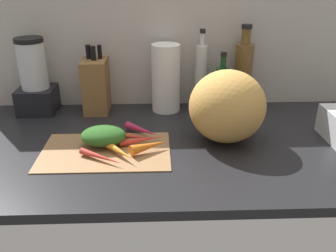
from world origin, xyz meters
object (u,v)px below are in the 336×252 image
Objects in this scene: carrot_2 at (116,149)px; carrot_0 at (143,140)px; knife_block at (96,85)px; cutting_board at (106,151)px; paper_towel_roll at (166,78)px; carrot_4 at (149,146)px; carrot_3 at (125,136)px; winter_squash at (227,107)px; carrot_6 at (101,157)px; carrot_5 at (119,134)px; bottle_2 at (243,74)px; bottle_1 at (222,89)px; carrot_1 at (142,130)px; bottle_0 at (201,76)px; blender_appliance at (35,81)px.

carrot_0 is at bearing 43.60° from carrot_2.
carrot_0 is 0.59× the size of knife_block.
paper_towel_roll is (21.09, 37.16, 13.54)cm from cutting_board.
carrot_3 is at bearing 137.76° from carrot_4.
paper_towel_roll is (-19.97, 29.84, 1.40)cm from winter_squash.
carrot_6 is 0.63× the size of winter_squash.
winter_squash is at bearing -2.17° from carrot_5.
carrot_2 is at bearing -139.65° from bottle_2.
carrot_2 is 43.27cm from knife_block.
knife_block reaches higher than bottle_1.
carrot_3 is 11.58cm from carrot_4.
carrot_0 is at bearing -86.36° from carrot_1.
bottle_1 is at bearing 32.76° from carrot_5.
winter_squash reaches higher than carrot_5.
bottle_0 is at bearing 152.76° from bottle_1.
bottle_2 is (53.46, 39.08, 14.50)cm from cutting_board.
knife_block is (-7.38, 44.70, 9.34)cm from carrot_6.
winter_squash is 79.27cm from blender_appliance.
carrot_5 is at bearing -121.67° from paper_towel_roll.
carrot_3 reaches higher than cutting_board.
cutting_board is 13.07cm from carrot_0.
carrot_3 is at bearing -145.60° from bottle_2.
carrot_3 reaches higher than carrot_2.
winter_squash is (29.44, -4.68, 10.34)cm from carrot_1.
carrot_3 is 50.18cm from blender_appliance.
winter_squash is 57.53cm from knife_block.
carrot_6 is at bearing -53.99° from blender_appliance.
blender_appliance is (-32.42, 37.08, 12.93)cm from cutting_board.
carrot_6 is at bearing -122.33° from carrot_1.
carrot_5 is 48.80cm from bottle_1.
knife_block is at bearing 121.07° from carrot_0.
carrot_2 is 55.19cm from blender_appliance.
carrot_1 is 51.88cm from blender_appliance.
winter_squash reaches higher than carrot_3.
bottle_0 reaches higher than carrot_0.
paper_towel_roll is at bearing 80.18° from carrot_4.
carrot_3 is 1.44× the size of carrot_5.
bottle_2 is at bearing 32.91° from carrot_1.
blender_appliance is (-73.47, 29.75, 0.78)cm from winter_squash.
carrot_5 is at bearing -147.24° from bottle_1.
carrot_6 is at bearing -93.22° from cutting_board.
blender_appliance is at bearing 157.95° from winter_squash.
paper_towel_roll reaches higher than carrot_0.
winter_squash is at bearing -9.04° from carrot_1.
bottle_2 is (41.84, 27.07, 12.69)cm from carrot_1.
bottle_0 is (68.27, 1.98, 0.71)cm from blender_appliance.
carrot_2 is at bearing -101.53° from carrot_3.
paper_towel_roll is (9.01, 32.39, 12.09)cm from carrot_0.
carrot_5 is 38.91cm from winter_squash.
bottle_0 is (29.99, 32.57, 11.55)cm from carrot_3.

